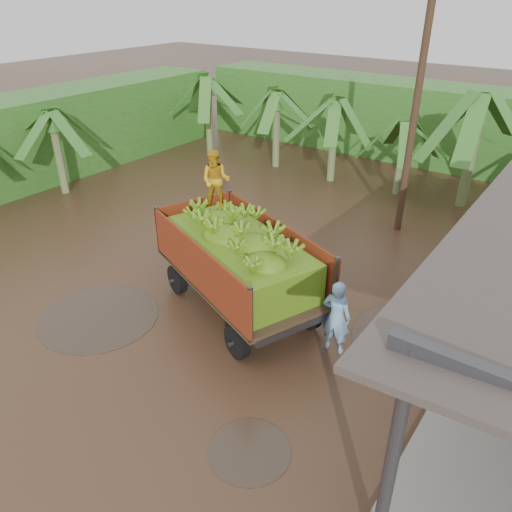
{
  "coord_description": "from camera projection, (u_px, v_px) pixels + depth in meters",
  "views": [
    {
      "loc": [
        6.51,
        -8.58,
        7.8
      ],
      "look_at": [
        -0.23,
        0.76,
        1.47
      ],
      "focal_mm": 35.0,
      "sensor_mm": 36.0,
      "label": 1
    }
  ],
  "objects": [
    {
      "name": "ground",
      "position": [
        246.0,
        318.0,
        13.19
      ],
      "size": [
        100.0,
        100.0,
        0.0
      ],
      "primitive_type": "plane",
      "color": "black",
      "rests_on": "ground"
    },
    {
      "name": "banana_plants",
      "position": [
        280.0,
        155.0,
        19.6
      ],
      "size": [
        24.78,
        19.97,
        4.47
      ],
      "color": "#2D661E",
      "rests_on": "ground"
    },
    {
      "name": "hedge_west",
      "position": [
        49.0,
        135.0,
        22.34
      ],
      "size": [
        3.0,
        18.0,
        3.6
      ],
      "primitive_type": "cube",
      "color": "#2D661E",
      "rests_on": "ground"
    },
    {
      "name": "hedge_north",
      "position": [
        407.0,
        120.0,
        24.72
      ],
      "size": [
        22.0,
        3.0,
        3.6
      ],
      "primitive_type": "cube",
      "color": "#2D661E",
      "rests_on": "ground"
    },
    {
      "name": "man_blue",
      "position": [
        336.0,
        317.0,
        11.63
      ],
      "size": [
        0.74,
        0.53,
        1.91
      ],
      "primitive_type": "imported",
      "rotation": [
        0.0,
        0.0,
        3.25
      ],
      "color": "#77A8D9",
      "rests_on": "ground"
    },
    {
      "name": "utility_pole",
      "position": [
        415.0,
        109.0,
        15.92
      ],
      "size": [
        1.2,
        0.24,
        8.36
      ],
      "color": "#47301E",
      "rests_on": "ground"
    },
    {
      "name": "banana_trailer",
      "position": [
        238.0,
        259.0,
        12.89
      ],
      "size": [
        6.97,
        4.1,
        3.95
      ],
      "rotation": [
        0.0,
        0.0,
        -0.38
      ],
      "color": "#9E3216",
      "rests_on": "ground"
    }
  ]
}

